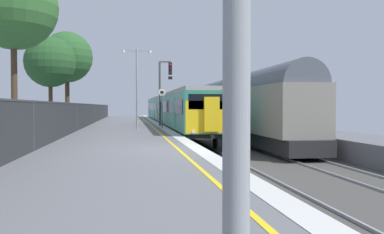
{
  "coord_description": "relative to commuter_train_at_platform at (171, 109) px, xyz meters",
  "views": [
    {
      "loc": [
        -2.12,
        -14.71,
        1.58
      ],
      "look_at": [
        1.36,
        7.41,
        0.98
      ],
      "focal_mm": 37.43,
      "sensor_mm": 36.0,
      "label": 1
    }
  ],
  "objects": [
    {
      "name": "background_tree_right",
      "position": [
        -9.54,
        -20.46,
        4.88
      ],
      "size": [
        4.09,
        4.09,
        8.32
      ],
      "color": "#473323",
      "rests_on": "ground"
    },
    {
      "name": "signal_gantry",
      "position": [
        -1.48,
        -7.87,
        2.01
      ],
      "size": [
        1.1,
        0.24,
        5.26
      ],
      "color": "#47474C",
      "rests_on": "ground"
    },
    {
      "name": "background_tree_centre",
      "position": [
        -9.93,
        -9.48,
        3.49
      ],
      "size": [
        3.73,
        3.73,
        6.72
      ],
      "color": "#473323",
      "rests_on": "ground"
    },
    {
      "name": "speed_limit_sign",
      "position": [
        -1.85,
        -11.19,
        0.57
      ],
      "size": [
        0.59,
        0.08,
        2.9
      ],
      "color": "#59595B",
      "rests_on": "ground"
    },
    {
      "name": "platform_back_fence",
      "position": [
        -7.55,
        -25.69,
        -0.33
      ],
      "size": [
        0.07,
        99.0,
        1.79
      ],
      "color": "#282B2D",
      "rests_on": "ground"
    },
    {
      "name": "commuter_train_at_platform",
      "position": [
        0.0,
        0.0,
        0.0
      ],
      "size": [
        2.83,
        40.59,
        3.81
      ],
      "color": "#2D846B",
      "rests_on": "ground"
    },
    {
      "name": "platform_lamp_mid",
      "position": [
        -3.68,
        -12.61,
        1.99
      ],
      "size": [
        2.0,
        0.2,
        5.51
      ],
      "color": "#93999E",
      "rests_on": "ground"
    },
    {
      "name": "background_tree_left",
      "position": [
        -9.42,
        -5.24,
        4.32
      ],
      "size": [
        4.29,
        4.29,
        7.9
      ],
      "color": "#473323",
      "rests_on": "ground"
    },
    {
      "name": "freight_train_adjacent_track",
      "position": [
        4.0,
        -10.97,
        0.36
      ],
      "size": [
        2.6,
        24.97,
        4.81
      ],
      "color": "#232326",
      "rests_on": "ground"
    },
    {
      "name": "ground",
      "position": [
        0.54,
        -25.69,
        -1.88
      ],
      "size": [
        17.4,
        110.0,
        1.21
      ],
      "color": "slate"
    }
  ]
}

